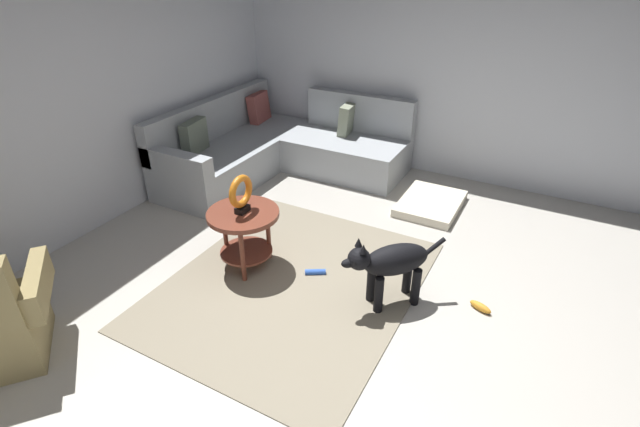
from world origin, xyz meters
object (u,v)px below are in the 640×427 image
at_px(sectional_couch, 278,149).
at_px(dog, 390,263).
at_px(dog_toy_rope, 315,272).
at_px(side_table, 244,225).
at_px(torus_sculpture, 241,193).
at_px(dog_toy_bone, 480,307).
at_px(dog_bed_mat, 430,204).

bearing_deg(sectional_couch, dog, -128.94).
bearing_deg(dog_toy_rope, side_table, 105.75).
xyz_separation_m(side_table, dog, (0.11, -1.26, -0.04)).
xyz_separation_m(torus_sculpture, dog_toy_bone, (0.37, -1.92, -0.68)).
bearing_deg(dog_toy_rope, dog_toy_bone, -81.09).
bearing_deg(dog, dog_toy_rope, 39.06).
bearing_deg(sectional_couch, dog_bed_mat, -90.36).
relative_size(dog, dog_toy_rope, 3.70).
distance_m(torus_sculpture, dog, 1.31).
height_order(sectional_couch, torus_sculpture, sectional_couch).
bearing_deg(dog_bed_mat, sectional_couch, 89.64).
relative_size(side_table, torus_sculpture, 1.84).
height_order(dog_bed_mat, dog, dog).
distance_m(torus_sculpture, dog_toy_rope, 0.92).
bearing_deg(dog_bed_mat, side_table, 148.42).
bearing_deg(side_table, dog_toy_bone, -78.96).
distance_m(sectional_couch, dog, 2.69).
distance_m(side_table, dog_toy_rope, 0.72).
xyz_separation_m(torus_sculpture, dog_bed_mat, (1.79, -1.10, -0.67)).
distance_m(side_table, dog, 1.26).
bearing_deg(side_table, sectional_couch, 24.81).
bearing_deg(dog, sectional_couch, 4.54).
height_order(side_table, torus_sculpture, torus_sculpture).
relative_size(sectional_couch, torus_sculpture, 6.90).
height_order(sectional_couch, dog_toy_rope, sectional_couch).
distance_m(torus_sculpture, dog_bed_mat, 2.21).
relative_size(dog_bed_mat, dog_toy_bone, 4.44).
relative_size(torus_sculpture, dog_bed_mat, 0.41).
xyz_separation_m(sectional_couch, dog, (-1.69, -2.09, 0.09)).
bearing_deg(sectional_couch, torus_sculpture, -155.19).
xyz_separation_m(side_table, dog_toy_rope, (0.17, -0.59, -0.39)).
distance_m(sectional_couch, side_table, 1.99).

